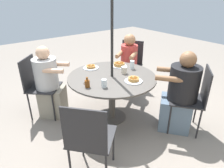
{
  "coord_description": "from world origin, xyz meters",
  "views": [
    {
      "loc": [
        1.61,
        2.11,
        1.85
      ],
      "look_at": [
        0.0,
        0.0,
        0.58
      ],
      "focal_mm": 32.0,
      "sensor_mm": 36.0,
      "label": 1
    }
  ],
  "objects_px": {
    "drinking_glass_b": "(104,83)",
    "syrup_bottle": "(87,83)",
    "patio_table": "(112,83)",
    "patio_chair_west": "(131,62)",
    "drinking_glass_a": "(132,65)",
    "diner_north": "(49,85)",
    "pancake_plate_a": "(133,80)",
    "patio_chair_east": "(89,137)",
    "patio_chair_south": "(194,96)",
    "diner_west": "(128,66)",
    "patio_chair_north": "(38,83)",
    "pancake_plate_c": "(91,67)",
    "pancake_plate_b": "(119,65)",
    "coffee_cup": "(124,70)",
    "diner_south": "(179,96)"
  },
  "relations": [
    {
      "from": "patio_chair_west",
      "to": "drinking_glass_b",
      "type": "relative_size",
      "value": 8.84
    },
    {
      "from": "drinking_glass_a",
      "to": "pancake_plate_b",
      "type": "bearing_deg",
      "value": -65.02
    },
    {
      "from": "diner_west",
      "to": "coffee_cup",
      "type": "height_order",
      "value": "diner_west"
    },
    {
      "from": "diner_north",
      "to": "pancake_plate_a",
      "type": "distance_m",
      "value": 1.3
    },
    {
      "from": "syrup_bottle",
      "to": "drinking_glass_a",
      "type": "bearing_deg",
      "value": -171.46
    },
    {
      "from": "drinking_glass_b",
      "to": "diner_west",
      "type": "bearing_deg",
      "value": -145.24
    },
    {
      "from": "patio_chair_north",
      "to": "syrup_bottle",
      "type": "height_order",
      "value": "patio_chair_north"
    },
    {
      "from": "patio_chair_north",
      "to": "pancake_plate_c",
      "type": "distance_m",
      "value": 0.85
    },
    {
      "from": "diner_south",
      "to": "syrup_bottle",
      "type": "height_order",
      "value": "diner_south"
    },
    {
      "from": "patio_table",
      "to": "diner_west",
      "type": "relative_size",
      "value": 1.14
    },
    {
      "from": "diner_south",
      "to": "coffee_cup",
      "type": "height_order",
      "value": "diner_south"
    },
    {
      "from": "patio_table",
      "to": "syrup_bottle",
      "type": "distance_m",
      "value": 0.5
    },
    {
      "from": "patio_chair_east",
      "to": "pancake_plate_b",
      "type": "distance_m",
      "value": 1.57
    },
    {
      "from": "drinking_glass_a",
      "to": "diner_north",
      "type": "bearing_deg",
      "value": -28.33
    },
    {
      "from": "patio_chair_south",
      "to": "diner_west",
      "type": "xyz_separation_m",
      "value": [
        -0.1,
        -1.45,
        -0.02
      ]
    },
    {
      "from": "patio_chair_east",
      "to": "syrup_bottle",
      "type": "bearing_deg",
      "value": 108.21
    },
    {
      "from": "drinking_glass_a",
      "to": "drinking_glass_b",
      "type": "distance_m",
      "value": 0.77
    },
    {
      "from": "syrup_bottle",
      "to": "drinking_glass_b",
      "type": "bearing_deg",
      "value": 142.4
    },
    {
      "from": "diner_north",
      "to": "syrup_bottle",
      "type": "bearing_deg",
      "value": 60.66
    },
    {
      "from": "diner_south",
      "to": "patio_chair_west",
      "type": "distance_m",
      "value": 1.45
    },
    {
      "from": "pancake_plate_a",
      "to": "syrup_bottle",
      "type": "distance_m",
      "value": 0.63
    },
    {
      "from": "patio_table",
      "to": "patio_chair_east",
      "type": "distance_m",
      "value": 1.15
    },
    {
      "from": "diner_north",
      "to": "pancake_plate_b",
      "type": "height_order",
      "value": "diner_north"
    },
    {
      "from": "pancake_plate_a",
      "to": "patio_chair_south",
      "type": "bearing_deg",
      "value": 134.89
    },
    {
      "from": "diner_north",
      "to": "pancake_plate_a",
      "type": "height_order",
      "value": "diner_north"
    },
    {
      "from": "patio_chair_south",
      "to": "drinking_glass_a",
      "type": "bearing_deg",
      "value": 68.2
    },
    {
      "from": "coffee_cup",
      "to": "patio_chair_north",
      "type": "bearing_deg",
      "value": -37.37
    },
    {
      "from": "patio_chair_west",
      "to": "patio_chair_east",
      "type": "bearing_deg",
      "value": 93.77
    },
    {
      "from": "pancake_plate_b",
      "to": "syrup_bottle",
      "type": "height_order",
      "value": "syrup_bottle"
    },
    {
      "from": "drinking_glass_a",
      "to": "patio_chair_north",
      "type": "bearing_deg",
      "value": -30.09
    },
    {
      "from": "patio_chair_west",
      "to": "patio_chair_south",
      "type": "bearing_deg",
      "value": 136.88
    },
    {
      "from": "drinking_glass_b",
      "to": "syrup_bottle",
      "type": "bearing_deg",
      "value": -37.6
    },
    {
      "from": "patio_chair_east",
      "to": "coffee_cup",
      "type": "height_order",
      "value": "patio_chair_east"
    },
    {
      "from": "patio_table",
      "to": "drinking_glass_b",
      "type": "bearing_deg",
      "value": 36.92
    },
    {
      "from": "pancake_plate_c",
      "to": "pancake_plate_a",
      "type": "bearing_deg",
      "value": 103.96
    },
    {
      "from": "syrup_bottle",
      "to": "patio_table",
      "type": "bearing_deg",
      "value": -169.0
    },
    {
      "from": "patio_table",
      "to": "patio_chair_west",
      "type": "relative_size",
      "value": 1.36
    },
    {
      "from": "pancake_plate_c",
      "to": "drinking_glass_b",
      "type": "bearing_deg",
      "value": 71.82
    },
    {
      "from": "patio_chair_north",
      "to": "drinking_glass_b",
      "type": "relative_size",
      "value": 8.84
    },
    {
      "from": "drinking_glass_b",
      "to": "patio_table",
      "type": "bearing_deg",
      "value": -143.08
    },
    {
      "from": "patio_chair_east",
      "to": "patio_chair_south",
      "type": "bearing_deg",
      "value": 43.11
    },
    {
      "from": "diner_north",
      "to": "coffee_cup",
      "type": "distance_m",
      "value": 1.17
    },
    {
      "from": "pancake_plate_b",
      "to": "syrup_bottle",
      "type": "relative_size",
      "value": 1.79
    },
    {
      "from": "patio_chair_south",
      "to": "syrup_bottle",
      "type": "height_order",
      "value": "patio_chair_south"
    },
    {
      "from": "diner_south",
      "to": "diner_west",
      "type": "xyz_separation_m",
      "value": [
        -0.21,
        -1.3,
        0.01
      ]
    },
    {
      "from": "patio_chair_west",
      "to": "diner_west",
      "type": "relative_size",
      "value": 0.84
    },
    {
      "from": "pancake_plate_c",
      "to": "diner_south",
      "type": "bearing_deg",
      "value": 118.54
    },
    {
      "from": "patio_table",
      "to": "patio_chair_south",
      "type": "relative_size",
      "value": 1.36
    },
    {
      "from": "patio_chair_east",
      "to": "patio_chair_south",
      "type": "xyz_separation_m",
      "value": [
        -1.56,
        0.15,
        0.0
      ]
    },
    {
      "from": "patio_chair_south",
      "to": "pancake_plate_a",
      "type": "distance_m",
      "value": 0.84
    }
  ]
}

